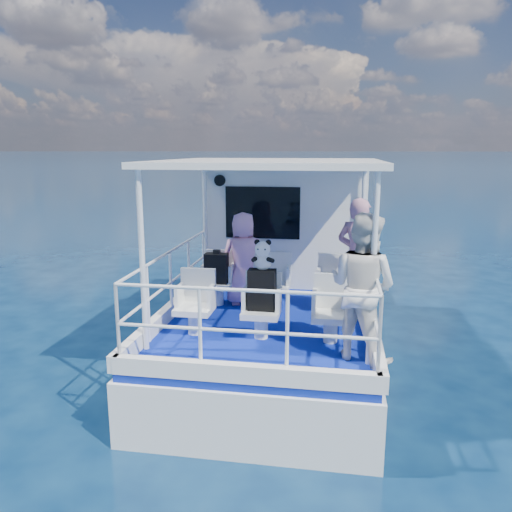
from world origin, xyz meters
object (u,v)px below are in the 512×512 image
(passenger_stbd_aft, at_px, (362,287))
(panda, at_px, (263,255))
(backpack_center, at_px, (262,290))
(passenger_port_fwd, at_px, (243,259))

(passenger_stbd_aft, xyz_separation_m, panda, (-1.24, 0.47, 0.24))
(backpack_center, bearing_deg, panda, 67.75)
(passenger_port_fwd, xyz_separation_m, panda, (0.52, -1.40, 0.37))
(panda, bearing_deg, passenger_port_fwd, 110.40)
(passenger_port_fwd, bearing_deg, panda, 92.71)
(passenger_port_fwd, relative_size, panda, 3.82)
(passenger_port_fwd, height_order, passenger_stbd_aft, passenger_stbd_aft)
(passenger_port_fwd, xyz_separation_m, backpack_center, (0.51, -1.41, -0.09))
(backpack_center, relative_size, panda, 1.38)
(passenger_port_fwd, distance_m, panda, 1.54)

